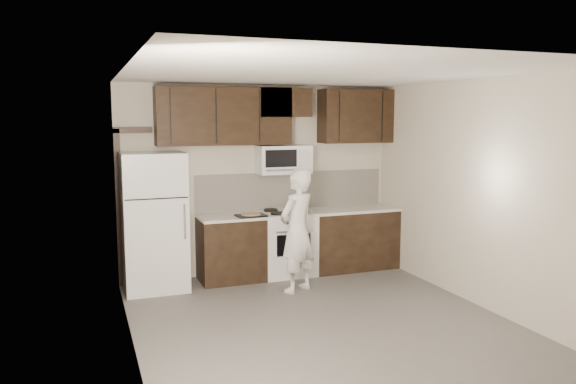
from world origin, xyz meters
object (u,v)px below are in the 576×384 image
refrigerator (154,222)px  stove (286,243)px  person (297,231)px  microwave (283,159)px

refrigerator → stove: bearing=1.5°
refrigerator → person: bearing=-23.4°
stove → microwave: bearing=90.1°
stove → microwave: 1.20m
refrigerator → person: size_ratio=1.13×
microwave → refrigerator: bearing=-174.9°
microwave → person: size_ratio=0.48×
stove → microwave: microwave is taller
microwave → refrigerator: 2.00m
microwave → refrigerator: (-1.85, -0.17, -0.75)m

